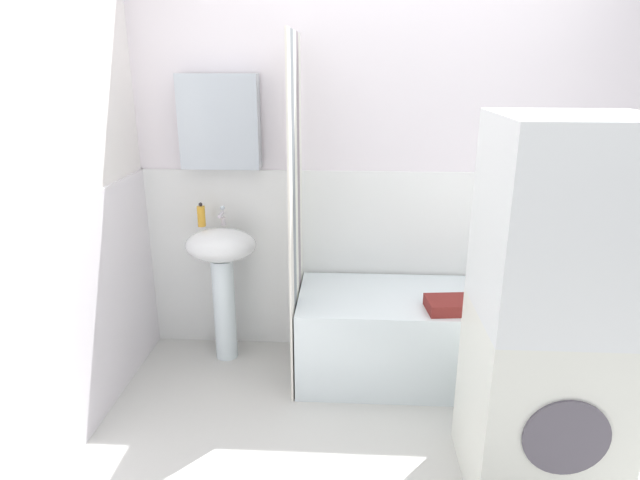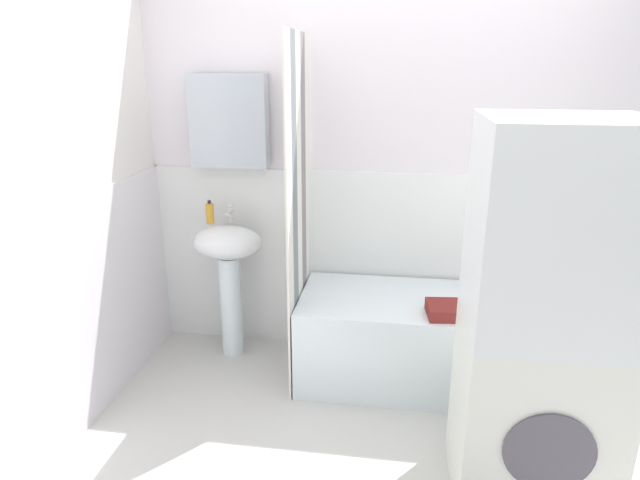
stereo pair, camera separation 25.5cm
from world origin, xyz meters
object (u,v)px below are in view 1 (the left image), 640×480
at_px(soap_dispenser, 201,216).
at_px(bathtub, 422,336).
at_px(towel_folded, 456,305).
at_px(sink, 222,265).
at_px(body_wash_bottle, 524,271).
at_px(conditioner_bottle, 505,269).
at_px(washer_dryer_stack, 552,317).

bearing_deg(soap_dispenser, bathtub, -8.65).
bearing_deg(towel_folded, sink, 166.33).
relative_size(sink, soap_dispenser, 5.75).
relative_size(soap_dispenser, bathtub, 0.10).
distance_m(sink, body_wash_bottle, 1.89).
height_order(sink, conditioner_bottle, sink).
distance_m(conditioner_bottle, towel_folded, 0.59).
distance_m(sink, washer_dryer_stack, 1.94).
relative_size(sink, washer_dryer_stack, 0.53).
bearing_deg(bathtub, body_wash_bottle, 22.44).
relative_size(soap_dispenser, washer_dryer_stack, 0.09).
relative_size(body_wash_bottle, towel_folded, 0.46).
height_order(sink, bathtub, sink).
xyz_separation_m(body_wash_bottle, washer_dryer_stack, (-0.25, -1.14, 0.23)).
height_order(conditioner_bottle, towel_folded, conditioner_bottle).
bearing_deg(towel_folded, conditioner_bottle, 49.43).
bearing_deg(washer_dryer_stack, conditioner_bottle, 83.65).
bearing_deg(body_wash_bottle, washer_dryer_stack, -102.21).
distance_m(body_wash_bottle, washer_dryer_stack, 1.19).
distance_m(soap_dispenser, washer_dryer_stack, 2.08).
height_order(soap_dispenser, body_wash_bottle, soap_dispenser).
bearing_deg(conditioner_bottle, washer_dryer_stack, -96.35).
relative_size(sink, conditioner_bottle, 4.79).
relative_size(conditioner_bottle, washer_dryer_stack, 0.11).
distance_m(soap_dispenser, bathtub, 1.54).
distance_m(towel_folded, washer_dryer_stack, 0.77).
relative_size(soap_dispenser, body_wash_bottle, 1.03).
height_order(conditioner_bottle, washer_dryer_stack, washer_dryer_stack).
bearing_deg(soap_dispenser, conditioner_bottle, 1.31).
height_order(sink, washer_dryer_stack, washer_dryer_stack).
xyz_separation_m(conditioner_bottle, towel_folded, (-0.38, -0.44, -0.05)).
bearing_deg(conditioner_bottle, towel_folded, -130.57).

